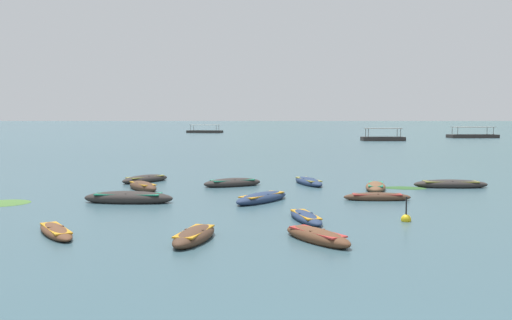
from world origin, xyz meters
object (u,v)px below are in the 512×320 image
at_px(rowboat_4, 233,183).
at_px(rowboat_7, 306,217).
at_px(rowboat_3, 451,184).
at_px(rowboat_10, 317,236).
at_px(rowboat_2, 128,198).
at_px(ferry_2, 205,131).
at_px(rowboat_5, 56,231).
at_px(rowboat_1, 145,179).
at_px(rowboat_6, 262,198).
at_px(rowboat_9, 143,186).
at_px(rowboat_0, 376,187).
at_px(rowboat_12, 308,182).
at_px(rowboat_8, 377,197).
at_px(mooring_buoy, 406,219).
at_px(ferry_1, 383,138).
at_px(rowboat_11, 194,236).
at_px(ferry_0, 472,136).

distance_m(rowboat_4, rowboat_7, 11.76).
xyz_separation_m(rowboat_3, rowboat_10, (-9.37, -14.45, -0.02)).
relative_size(rowboat_2, ferry_2, 0.42).
distance_m(rowboat_5, ferry_2, 139.39).
bearing_deg(rowboat_4, rowboat_1, 160.18).
xyz_separation_m(rowboat_2, ferry_2, (-10.33, 131.63, 0.22)).
distance_m(rowboat_3, rowboat_6, 12.60).
distance_m(rowboat_5, rowboat_9, 12.26).
bearing_deg(rowboat_0, rowboat_12, 145.72).
bearing_deg(rowboat_12, ferry_2, 99.04).
height_order(rowboat_8, mooring_buoy, mooring_buoy).
bearing_deg(rowboat_9, rowboat_2, -85.68).
xyz_separation_m(rowboat_2, ferry_1, (28.90, 75.74, 0.23)).
relative_size(rowboat_11, rowboat_12, 0.83).
distance_m(rowboat_0, rowboat_6, 8.04).
bearing_deg(rowboat_5, rowboat_6, 47.19).
relative_size(rowboat_7, ferry_1, 0.43).
bearing_deg(ferry_2, rowboat_5, -86.05).
xyz_separation_m(rowboat_9, ferry_1, (29.27, 70.92, 0.25)).
relative_size(rowboat_1, mooring_buoy, 3.15).
bearing_deg(rowboat_7, ferry_0, 65.75).
bearing_deg(rowboat_0, rowboat_11, -123.29).
xyz_separation_m(rowboat_3, ferry_2, (-28.07, 125.50, 0.26)).
bearing_deg(rowboat_2, rowboat_11, -62.90).
bearing_deg(ferry_2, mooring_buoy, -80.59).
xyz_separation_m(rowboat_6, mooring_buoy, (5.76, -5.11, -0.08)).
distance_m(rowboat_3, rowboat_5, 22.91).
height_order(rowboat_0, ferry_1, ferry_1).
relative_size(rowboat_0, rowboat_12, 0.95).
relative_size(rowboat_5, rowboat_10, 1.02).
height_order(rowboat_0, rowboat_1, rowboat_1).
xyz_separation_m(rowboat_6, rowboat_9, (-6.88, 4.43, 0.01)).
xyz_separation_m(rowboat_1, rowboat_9, (0.68, -3.86, 0.01)).
bearing_deg(rowboat_10, rowboat_8, 67.11).
xyz_separation_m(rowboat_7, ferry_0, (43.17, 95.85, 0.31)).
xyz_separation_m(rowboat_1, rowboat_6, (7.56, -8.29, -0.00)).
bearing_deg(rowboat_12, rowboat_0, -34.28).
bearing_deg(rowboat_9, ferry_1, 67.58).
height_order(rowboat_1, rowboat_10, rowboat_1).
bearing_deg(rowboat_11, rowboat_1, 107.35).
distance_m(rowboat_7, mooring_buoy, 3.99).
distance_m(rowboat_1, mooring_buoy, 18.90).
bearing_deg(rowboat_12, rowboat_2, -141.22).
bearing_deg(rowboat_10, rowboat_6, 102.04).
relative_size(rowboat_2, ferry_0, 0.42).
relative_size(rowboat_6, rowboat_9, 1.16).
bearing_deg(rowboat_4, rowboat_0, -10.50).
bearing_deg(ferry_0, ferry_1, -145.49).
relative_size(rowboat_6, rowboat_7, 1.15).
height_order(rowboat_9, rowboat_12, rowboat_9).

